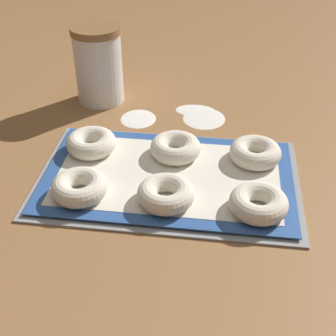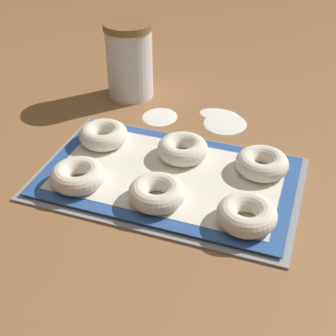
{
  "view_description": "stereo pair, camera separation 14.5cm",
  "coord_description": "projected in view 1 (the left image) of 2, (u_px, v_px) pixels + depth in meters",
  "views": [
    {
      "loc": [
        0.08,
        -0.69,
        0.54
      ],
      "look_at": [
        -0.01,
        -0.0,
        0.03
      ],
      "focal_mm": 50.0,
      "sensor_mm": 36.0,
      "label": 1
    },
    {
      "loc": [
        0.22,
        -0.66,
        0.54
      ],
      "look_at": [
        -0.01,
        -0.0,
        0.03
      ],
      "focal_mm": 50.0,
      "sensor_mm": 36.0,
      "label": 2
    }
  ],
  "objects": [
    {
      "name": "ground_plane",
      "position": [
        171.0,
        180.0,
        0.88
      ],
      "size": [
        2.8,
        2.8,
        0.0
      ],
      "primitive_type": "plane",
      "color": "olive"
    },
    {
      "name": "baking_tray",
      "position": [
        168.0,
        179.0,
        0.87
      ],
      "size": [
        0.49,
        0.3,
        0.01
      ],
      "color": "#93969B",
      "rests_on": "ground_plane"
    },
    {
      "name": "baking_mat",
      "position": [
        168.0,
        176.0,
        0.87
      ],
      "size": [
        0.46,
        0.28,
        0.0
      ],
      "color": "#2D569E",
      "rests_on": "baking_tray"
    },
    {
      "name": "bagel_front_left",
      "position": [
        80.0,
        187.0,
        0.81
      ],
      "size": [
        0.1,
        0.1,
        0.03
      ],
      "color": "silver",
      "rests_on": "baking_mat"
    },
    {
      "name": "bagel_front_center",
      "position": [
        168.0,
        194.0,
        0.8
      ],
      "size": [
        0.1,
        0.1,
        0.03
      ],
      "color": "silver",
      "rests_on": "baking_mat"
    },
    {
      "name": "bagel_front_right",
      "position": [
        259.0,
        203.0,
        0.78
      ],
      "size": [
        0.1,
        0.1,
        0.03
      ],
      "color": "silver",
      "rests_on": "baking_mat"
    },
    {
      "name": "bagel_back_left",
      "position": [
        91.0,
        143.0,
        0.93
      ],
      "size": [
        0.1,
        0.1,
        0.03
      ],
      "color": "silver",
      "rests_on": "baking_mat"
    },
    {
      "name": "bagel_back_center",
      "position": [
        174.0,
        147.0,
        0.92
      ],
      "size": [
        0.1,
        0.1,
        0.03
      ],
      "color": "silver",
      "rests_on": "baking_mat"
    },
    {
      "name": "bagel_back_right",
      "position": [
        255.0,
        152.0,
        0.9
      ],
      "size": [
        0.1,
        0.1,
        0.03
      ],
      "color": "silver",
      "rests_on": "baking_mat"
    },
    {
      "name": "flour_canister",
      "position": [
        98.0,
        64.0,
        1.08
      ],
      "size": [
        0.11,
        0.11,
        0.18
      ],
      "color": "white",
      "rests_on": "ground_plane"
    },
    {
      "name": "flour_patch_near",
      "position": [
        196.0,
        110.0,
        1.09
      ],
      "size": [
        0.09,
        0.06,
        0.0
      ],
      "color": "white",
      "rests_on": "ground_plane"
    },
    {
      "name": "flour_patch_far",
      "position": [
        204.0,
        118.0,
        1.06
      ],
      "size": [
        0.1,
        0.1,
        0.0
      ],
      "color": "white",
      "rests_on": "ground_plane"
    },
    {
      "name": "flour_patch_side",
      "position": [
        138.0,
        118.0,
        1.06
      ],
      "size": [
        0.08,
        0.09,
        0.0
      ],
      "color": "white",
      "rests_on": "ground_plane"
    }
  ]
}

